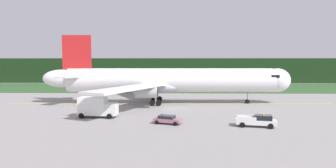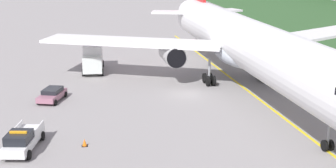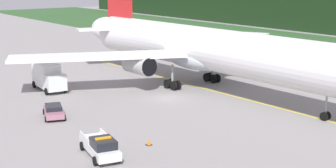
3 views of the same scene
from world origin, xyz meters
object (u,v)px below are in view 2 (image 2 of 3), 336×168
Objects in this scene: staff_car at (52,94)px; airliner at (247,44)px; ops_pickup_truck at (22,140)px; apron_cone at (85,143)px; catering_truck at (93,58)px.

airliner is at bearing 91.30° from staff_car.
ops_pickup_truck reaches higher than staff_car.
ops_pickup_truck is at bearing -59.63° from airliner.
airliner is at bearing 126.45° from apron_cone.
catering_truck reaches higher than staff_car.
catering_truck is (-11.77, -16.81, -3.41)m from airliner.
ops_pickup_truck is 13.32m from staff_car.
apron_cone is (-0.01, 4.84, -0.61)m from ops_pickup_truck.
staff_car is (12.26, -4.79, -1.12)m from catering_truck.
ops_pickup_truck is at bearing -7.60° from staff_car.
airliner is 23.56m from apron_cone.
airliner is 20.80m from catering_truck.
catering_truck reaches higher than ops_pickup_truck.
ops_pickup_truck is 26.31m from catering_truck.
ops_pickup_truck is 1.29× the size of staff_car.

